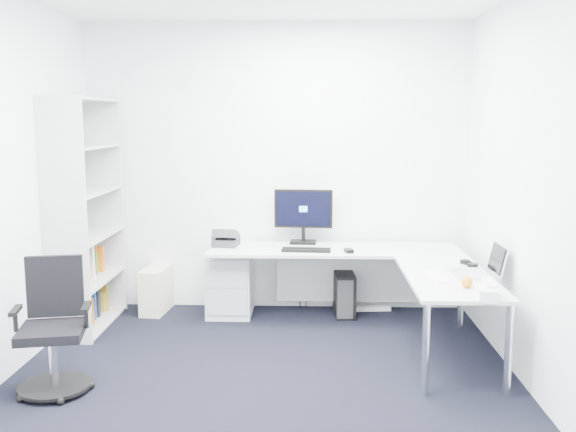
{
  "coord_description": "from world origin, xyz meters",
  "views": [
    {
      "loc": [
        0.33,
        -3.96,
        1.82
      ],
      "look_at": [
        0.15,
        1.05,
        1.05
      ],
      "focal_mm": 40.0,
      "sensor_mm": 36.0,
      "label": 1
    }
  ],
  "objects_px": {
    "monitor": "(303,216)",
    "laptop": "(469,259)",
    "l_desk": "(336,293)",
    "task_chair": "(52,328)",
    "bookshelf": "(85,214)"
  },
  "relations": [
    {
      "from": "monitor",
      "to": "laptop",
      "type": "relative_size",
      "value": 1.55
    },
    {
      "from": "monitor",
      "to": "l_desk",
      "type": "bearing_deg",
      "value": -58.08
    },
    {
      "from": "task_chair",
      "to": "laptop",
      "type": "distance_m",
      "value": 2.99
    },
    {
      "from": "monitor",
      "to": "laptop",
      "type": "xyz_separation_m",
      "value": [
        1.25,
        -1.19,
        -0.14
      ]
    },
    {
      "from": "l_desk",
      "to": "bookshelf",
      "type": "relative_size",
      "value": 1.12
    },
    {
      "from": "bookshelf",
      "to": "laptop",
      "type": "bearing_deg",
      "value": -12.5
    },
    {
      "from": "l_desk",
      "to": "bookshelf",
      "type": "xyz_separation_m",
      "value": [
        -2.17,
        0.05,
        0.67
      ]
    },
    {
      "from": "l_desk",
      "to": "bookshelf",
      "type": "bearing_deg",
      "value": 178.68
    },
    {
      "from": "task_chair",
      "to": "monitor",
      "type": "distance_m",
      "value": 2.54
    },
    {
      "from": "bookshelf",
      "to": "laptop",
      "type": "height_order",
      "value": "bookshelf"
    },
    {
      "from": "l_desk",
      "to": "monitor",
      "type": "bearing_deg",
      "value": 118.05
    },
    {
      "from": "bookshelf",
      "to": "task_chair",
      "type": "bearing_deg",
      "value": -80.01
    },
    {
      "from": "bookshelf",
      "to": "laptop",
      "type": "relative_size",
      "value": 5.68
    },
    {
      "from": "laptop",
      "to": "task_chair",
      "type": "bearing_deg",
      "value": -166.84
    },
    {
      "from": "bookshelf",
      "to": "monitor",
      "type": "height_order",
      "value": "bookshelf"
    }
  ]
}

